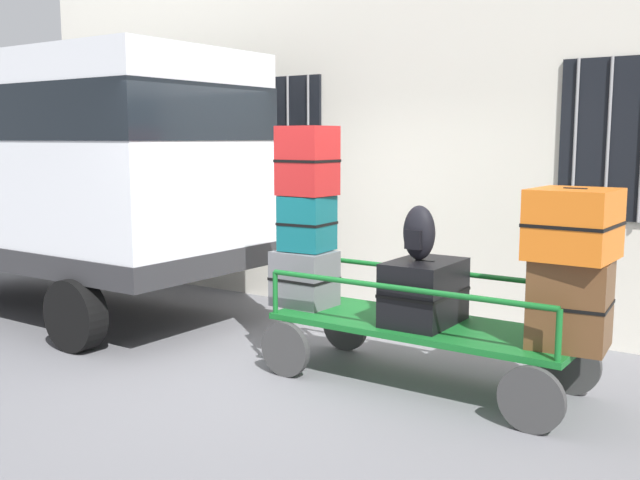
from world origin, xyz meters
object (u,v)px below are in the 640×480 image
object	(u,v)px
van	(61,160)
suitcase_center_bottom	(570,303)
suitcase_left_middle	(307,223)
suitcase_center_middle	(574,224)
backpack	(419,233)
suitcase_left_top	(307,161)
luggage_cart	(423,336)
suitcase_left_bottom	(304,278)
suitcase_midleft_bottom	(424,292)

from	to	relation	value
van	suitcase_center_bottom	world-z (taller)	van
suitcase_left_middle	suitcase_center_bottom	xyz separation A→B (m)	(2.34, -0.03, -0.42)
suitcase_center_middle	backpack	bearing A→B (deg)	179.69
suitcase_left_top	suitcase_center_middle	world-z (taller)	suitcase_left_top
luggage_cart	backpack	distance (m)	0.85
suitcase_left_middle	suitcase_left_top	distance (m)	0.55
luggage_cart	suitcase_left_middle	bearing A→B (deg)	179.71
luggage_cart	suitcase_left_middle	size ratio (longest dim) A/B	5.27
van	backpack	xyz separation A→B (m)	(4.61, -0.03, -0.51)
suitcase_left_middle	suitcase_center_middle	xyz separation A→B (m)	(2.34, -0.04, 0.15)
van	suitcase_left_middle	size ratio (longest dim) A/B	9.59
suitcase_center_bottom	suitcase_left_bottom	bearing A→B (deg)	-179.59
suitcase_left_top	suitcase_midleft_bottom	xyz separation A→B (m)	(1.17, -0.01, -1.04)
suitcase_left_top	luggage_cart	bearing A→B (deg)	-0.57
suitcase_left_bottom	suitcase_center_middle	xyz separation A→B (m)	(2.34, 0.00, 0.65)
suitcase_center_middle	backpack	xyz separation A→B (m)	(-1.21, 0.01, -0.16)
backpack	suitcase_center_bottom	bearing A→B (deg)	0.36
suitcase_left_middle	suitcase_center_middle	distance (m)	2.34
suitcase_left_top	suitcase_midleft_bottom	world-z (taller)	suitcase_left_top
suitcase_left_middle	suitcase_midleft_bottom	xyz separation A→B (m)	(1.17, -0.01, -0.48)
suitcase_left_top	suitcase_left_bottom	bearing A→B (deg)	-90.00
suitcase_left_bottom	suitcase_left_top	world-z (taller)	suitcase_left_top
suitcase_midleft_bottom	van	bearing A→B (deg)	179.99
suitcase_left_bottom	backpack	world-z (taller)	backpack
suitcase_left_bottom	suitcase_left_top	distance (m)	1.05
backpack	luggage_cart	bearing A→B (deg)	33.30
luggage_cart	backpack	size ratio (longest dim) A/B	5.89
van	suitcase_midleft_bottom	distance (m)	4.75
luggage_cart	suitcase_center_middle	size ratio (longest dim) A/B	4.16
suitcase_left_bottom	suitcase_midleft_bottom	distance (m)	1.17
suitcase_midleft_bottom	backpack	xyz separation A→B (m)	(-0.04, -0.03, 0.48)
van	suitcase_left_bottom	bearing A→B (deg)	-0.63
van	suitcase_left_bottom	xyz separation A→B (m)	(3.48, -0.04, -1.00)
suitcase_center_bottom	backpack	xyz separation A→B (m)	(-1.21, -0.01, 0.42)
suitcase_midleft_bottom	suitcase_center_middle	world-z (taller)	suitcase_center_middle
luggage_cart	suitcase_center_middle	world-z (taller)	suitcase_center_middle
luggage_cart	suitcase_midleft_bottom	xyz separation A→B (m)	(0.00, 0.00, 0.37)
van	suitcase_center_middle	bearing A→B (deg)	-0.35
suitcase_center_middle	backpack	world-z (taller)	suitcase_center_middle
suitcase_left_bottom	backpack	size ratio (longest dim) A/B	1.20
van	backpack	size ratio (longest dim) A/B	10.71
luggage_cart	suitcase_left_middle	world-z (taller)	suitcase_left_middle
suitcase_left_bottom	suitcase_center_middle	distance (m)	2.43
suitcase_left_bottom	suitcase_center_middle	bearing A→B (deg)	0.06
suitcase_center_bottom	backpack	size ratio (longest dim) A/B	1.47
suitcase_midleft_bottom	suitcase_left_top	bearing A→B (deg)	179.46
van	suitcase_center_bottom	size ratio (longest dim) A/B	7.30
suitcase_left_top	backpack	world-z (taller)	suitcase_left_top
suitcase_left_bottom	backpack	distance (m)	1.23
luggage_cart	suitcase_left_bottom	xyz separation A→B (m)	(-1.17, -0.04, 0.35)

